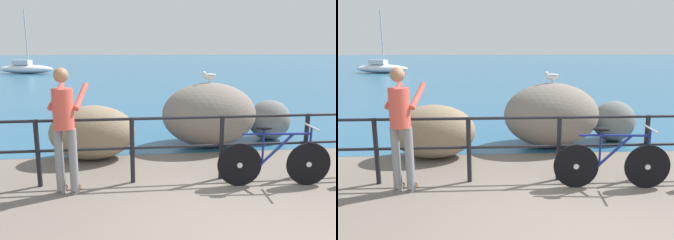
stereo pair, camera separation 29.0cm
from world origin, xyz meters
The scene contains 10 objects.
ground_plane centered at (0.00, 20.00, -0.05)m, with size 120.00×120.00×0.10m, color #6B6056.
sea_surface centered at (0.00, 48.09, 0.00)m, with size 120.00×90.00×0.01m, color #285B7F.
promenade_railing centered at (0.00, 1.74, 0.64)m, with size 8.36×0.07×1.02m.
bicycle centered at (0.72, 1.39, 0.39)m, with size 1.70×0.48×0.92m.
person_at_railing centered at (-2.30, 1.46, 0.99)m, with size 0.53×0.67×1.78m.
breakwater_boulder_main centered at (0.24, 3.60, 0.66)m, with size 1.97×1.48×1.33m.
breakwater_boulder_left centered at (-2.10, 2.96, 0.50)m, with size 1.57×0.99×1.01m.
breakwater_boulder_right centered at (1.70, 3.92, 0.45)m, with size 0.94×0.85×0.90m.
seagull centered at (0.23, 3.64, 1.47)m, with size 0.34×0.15×0.23m.
sailboat centered at (-9.59, 24.87, 0.42)m, with size 4.57×2.15×4.90m.
Camera 1 is at (-1.39, -3.16, 2.04)m, focal length 35.96 mm.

